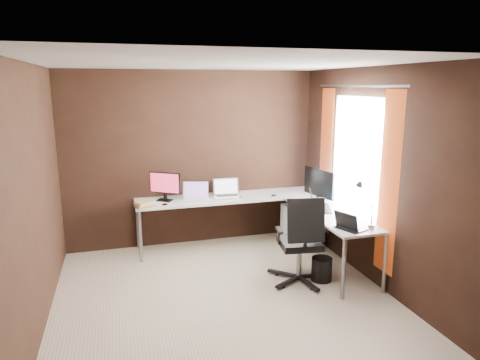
% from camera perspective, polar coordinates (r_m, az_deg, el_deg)
% --- Properties ---
extents(room, '(3.60, 3.60, 2.50)m').
position_cam_1_polar(room, '(4.61, 1.54, -0.14)').
color(room, '#C3B797').
rests_on(room, ground).
extents(desk, '(2.65, 2.25, 0.73)m').
position_cam_1_polar(desk, '(5.81, 3.31, -3.58)').
color(desk, white).
rests_on(desk, ground).
extents(drawer_pedestal, '(0.42, 0.50, 0.60)m').
position_cam_1_polar(drawer_pedestal, '(6.23, 8.04, -6.20)').
color(drawer_pedestal, white).
rests_on(drawer_pedestal, ground).
extents(monitor_left, '(0.39, 0.27, 0.40)m').
position_cam_1_polar(monitor_left, '(5.95, -9.99, -0.62)').
color(monitor_left, black).
rests_on(monitor_left, desk).
extents(monitor_right, '(0.19, 0.57, 0.48)m').
position_cam_1_polar(monitor_right, '(5.75, 10.48, -0.62)').
color(monitor_right, black).
rests_on(monitor_right, desk).
extents(laptop_white, '(0.41, 0.34, 0.24)m').
position_cam_1_polar(laptop_white, '(5.99, -5.96, -2.11)').
color(laptop_white, white).
rests_on(laptop_white, desk).
extents(laptop_silver, '(0.40, 0.29, 0.25)m').
position_cam_1_polar(laptop_silver, '(6.11, -1.77, -1.71)').
color(laptop_silver, silver).
rests_on(laptop_silver, desk).
extents(laptop_black_big, '(0.40, 0.46, 0.26)m').
position_cam_1_polar(laptop_black_big, '(5.56, 10.24, -3.36)').
color(laptop_black_big, black).
rests_on(laptop_black_big, desk).
extents(laptop_black_small, '(0.31, 0.36, 0.20)m').
position_cam_1_polar(laptop_black_small, '(4.89, 14.29, -5.91)').
color(laptop_black_small, black).
rests_on(laptop_black_small, desk).
extents(book_stack, '(0.28, 0.26, 0.08)m').
position_cam_1_polar(book_stack, '(5.73, -12.61, -3.18)').
color(book_stack, '#A07056').
rests_on(book_stack, desk).
extents(mouse_left, '(0.09, 0.08, 0.03)m').
position_cam_1_polar(mouse_left, '(5.76, -10.00, -3.21)').
color(mouse_left, black).
rests_on(mouse_left, desk).
extents(mouse_corner, '(0.08, 0.05, 0.03)m').
position_cam_1_polar(mouse_corner, '(6.14, 4.53, -2.05)').
color(mouse_corner, black).
rests_on(mouse_corner, desk).
extents(desk_lamp, '(0.18, 0.21, 0.53)m').
position_cam_1_polar(desk_lamp, '(4.90, 16.29, -2.49)').
color(desk_lamp, slate).
rests_on(desk_lamp, desk).
extents(office_chair, '(0.60, 0.60, 1.07)m').
position_cam_1_polar(office_chair, '(5.16, 8.02, -10.09)').
color(office_chair, black).
rests_on(office_chair, ground).
extents(wastebasket, '(0.28, 0.28, 0.28)m').
position_cam_1_polar(wastebasket, '(5.30, 10.83, -11.59)').
color(wastebasket, black).
rests_on(wastebasket, ground).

